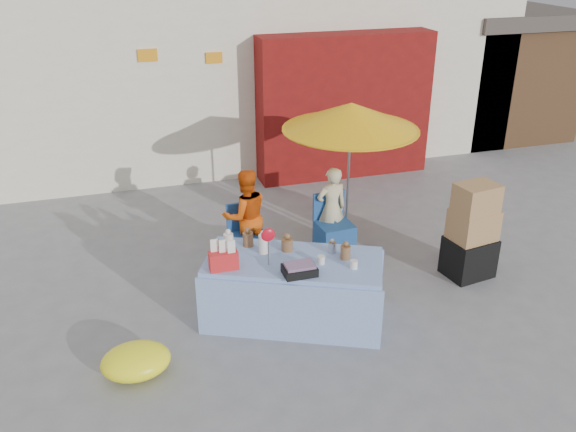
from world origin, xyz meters
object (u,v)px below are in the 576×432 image
object	(u,v)px
vendor_orange	(246,216)
box_stack	(472,234)
chair_right	(334,235)
vendor_beige	(331,209)
chair_left	(249,247)
umbrella	(351,117)
market_table	(293,288)

from	to	relation	value
vendor_orange	box_stack	size ratio (longest dim) A/B	1.02
chair_right	box_stack	xyz separation A→B (m)	(1.48, -1.13, 0.35)
chair_right	vendor_beige	xyz separation A→B (m)	(0.00, 0.13, 0.36)
chair_left	vendor_beige	distance (m)	1.31
vendor_orange	vendor_beige	distance (m)	1.25
vendor_beige	umbrella	distance (m)	1.32
chair_right	vendor_beige	bearing A→B (deg)	85.02
chair_left	vendor_orange	distance (m)	0.44
market_table	vendor_orange	xyz separation A→B (m)	(-0.19, 1.56, 0.26)
umbrella	vendor_orange	bearing A→B (deg)	-174.47
vendor_orange	umbrella	bearing A→B (deg)	-178.93
chair_left	box_stack	xyz separation A→B (m)	(2.73, -1.13, 0.35)
chair_left	chair_right	xyz separation A→B (m)	(1.25, 0.00, 0.00)
market_table	vendor_beige	bearing A→B (deg)	80.55
box_stack	vendor_beige	bearing A→B (deg)	139.39
vendor_orange	box_stack	distance (m)	3.01
umbrella	box_stack	xyz separation A→B (m)	(1.18, -1.42, -1.29)
vendor_orange	chair_left	bearing A→B (deg)	85.02
chair_right	umbrella	distance (m)	1.69
vendor_orange	chair_right	bearing A→B (deg)	169.41
market_table	chair_left	distance (m)	1.44
box_stack	vendor_orange	bearing A→B (deg)	155.07
market_table	vendor_orange	world-z (taller)	vendor_orange
chair_right	vendor_orange	world-z (taller)	vendor_orange
market_table	box_stack	xyz separation A→B (m)	(2.54, 0.29, 0.20)
chair_left	box_stack	bearing A→B (deg)	-27.02
market_table	umbrella	size ratio (longest dim) A/B	1.09
market_table	vendor_orange	bearing A→B (deg)	121.77
market_table	umbrella	world-z (taller)	umbrella
vendor_orange	umbrella	world-z (taller)	umbrella
chair_left	vendor_orange	size ratio (longest dim) A/B	0.63
chair_right	vendor_orange	bearing A→B (deg)	169.41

